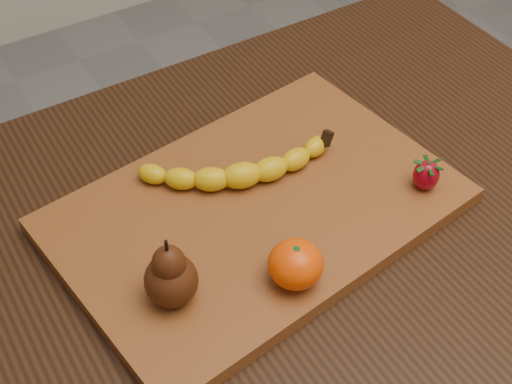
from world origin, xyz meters
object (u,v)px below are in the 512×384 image
table (274,279)px  mandarin (296,264)px  cutting_board (256,210)px  pear (170,271)px

table → mandarin: bearing=-110.2°
table → cutting_board: size_ratio=2.22×
mandarin → table: bearing=69.8°
table → pear: pear is taller
table → cutting_board: 0.11m
table → cutting_board: (-0.01, 0.03, 0.11)m
pear → mandarin: size_ratio=1.48×
mandarin → pear: bearing=159.0°
table → pear: 0.22m
pear → cutting_board: bearing=25.8°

